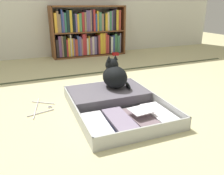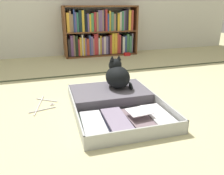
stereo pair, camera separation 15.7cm
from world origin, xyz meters
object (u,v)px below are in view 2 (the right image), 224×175
object	(u,v)px
black_cat	(117,76)
bookshelf	(100,33)
clothes_hanger	(44,105)
open_suitcase	(114,102)
small_red_pouch	(127,54)

from	to	relation	value
black_cat	bookshelf	bearing A→B (deg)	79.79
black_cat	clothes_hanger	xyz separation A→B (m)	(-0.67, 0.02, -0.21)
open_suitcase	small_red_pouch	distance (m)	2.08
bookshelf	small_red_pouch	distance (m)	0.59
bookshelf	small_red_pouch	size ratio (longest dim) A/B	12.39
clothes_hanger	small_red_pouch	bearing A→B (deg)	49.48
bookshelf	clothes_hanger	bearing A→B (deg)	-118.53
open_suitcase	clothes_hanger	bearing A→B (deg)	160.13
bookshelf	clothes_hanger	xyz separation A→B (m)	(-1.01, -1.87, -0.38)
black_cat	open_suitcase	bearing A→B (deg)	-115.51
open_suitcase	clothes_hanger	world-z (taller)	open_suitcase
open_suitcase	small_red_pouch	world-z (taller)	open_suitcase
clothes_hanger	small_red_pouch	xyz separation A→B (m)	(1.44, 1.69, 0.02)
black_cat	small_red_pouch	size ratio (longest dim) A/B	2.94
black_cat	clothes_hanger	size ratio (longest dim) A/B	0.73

